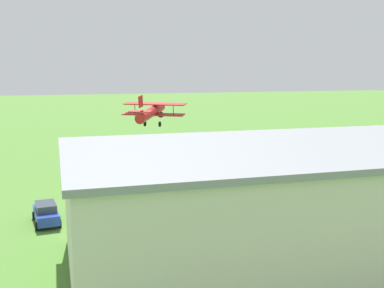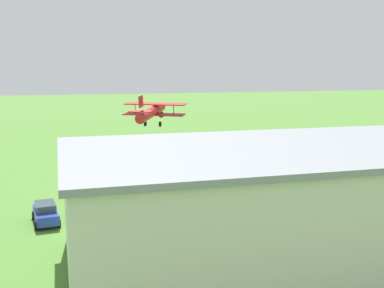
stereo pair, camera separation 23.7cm
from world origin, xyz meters
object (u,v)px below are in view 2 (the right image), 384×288
(person_beside_truck, at_px, (110,199))
(person_watching_takeoff, at_px, (85,195))
(car_blue, at_px, (46,213))
(person_by_parked_cars, at_px, (136,194))
(hangar, at_px, (338,198))
(person_at_fence_line, at_px, (375,180))
(biplane, at_px, (152,112))

(person_beside_truck, height_order, person_watching_takeoff, person_beside_truck)
(car_blue, bearing_deg, person_by_parked_cars, -156.27)
(hangar, relative_size, car_blue, 8.18)
(hangar, xyz_separation_m, person_at_fence_line, (-14.86, -13.84, -2.94))
(person_watching_takeoff, bearing_deg, car_blue, 51.89)
(car_blue, xyz_separation_m, person_beside_truck, (-5.55, -2.47, 0.00))
(person_at_fence_line, bearing_deg, hangar, 42.96)
(car_blue, bearing_deg, person_watching_takeoff, -128.11)
(biplane, height_order, person_at_fence_line, biplane)
(biplane, bearing_deg, person_by_parked_cars, 69.67)
(person_at_fence_line, bearing_deg, person_beside_truck, -2.74)
(hangar, xyz_separation_m, car_blue, (18.39, -12.69, -2.90))
(person_beside_truck, bearing_deg, car_blue, 24.01)
(hangar, height_order, person_by_parked_cars, hangar)
(hangar, distance_m, person_beside_truck, 20.08)
(biplane, height_order, person_beside_truck, biplane)
(biplane, bearing_deg, car_blue, 51.08)
(person_by_parked_cars, bearing_deg, car_blue, 23.73)
(car_blue, bearing_deg, hangar, 145.40)
(hangar, bearing_deg, car_blue, -34.60)
(person_beside_truck, distance_m, person_by_parked_cars, 2.85)
(hangar, height_order, person_beside_truck, hangar)
(car_blue, height_order, person_watching_takeoff, car_blue)
(person_by_parked_cars, bearing_deg, person_at_fence_line, 174.42)
(car_blue, height_order, person_beside_truck, person_beside_truck)
(hangar, xyz_separation_m, person_by_parked_cars, (10.22, -16.28, -2.96))
(hangar, distance_m, person_at_fence_line, 20.51)
(hangar, distance_m, person_watching_takeoff, 22.93)
(biplane, distance_m, person_watching_takeoff, 15.81)
(hangar, relative_size, person_watching_takeoff, 22.04)
(hangar, xyz_separation_m, biplane, (5.74, -28.36, 3.62))
(person_beside_truck, bearing_deg, biplane, -118.27)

